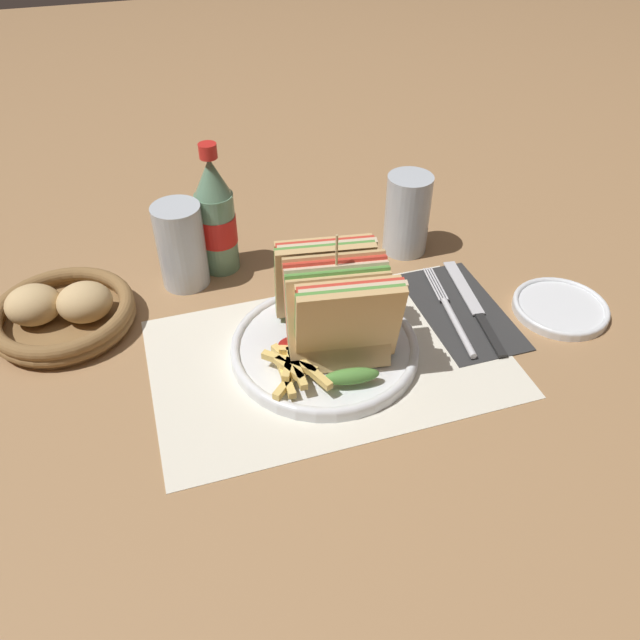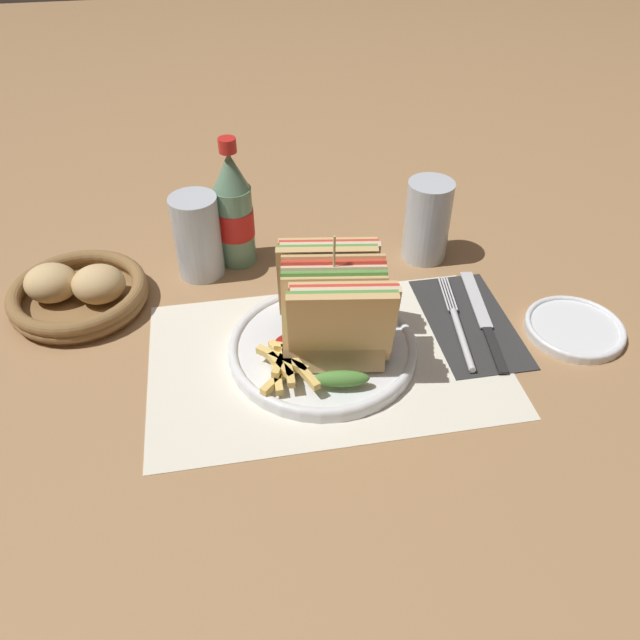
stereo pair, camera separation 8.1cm
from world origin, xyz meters
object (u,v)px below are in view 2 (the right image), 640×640
at_px(club_sandwich, 333,306).
at_px(coke_bottle_near, 234,212).
at_px(knife, 483,319).
at_px(glass_far, 198,241).
at_px(glass_near, 427,226).
at_px(plate_main, 323,347).
at_px(bread_basket, 78,293).
at_px(fork, 459,329).
at_px(side_saucer, 575,328).

height_order(club_sandwich, coke_bottle_near, coke_bottle_near).
xyz_separation_m(club_sandwich, knife, (0.22, 0.02, -0.07)).
bearing_deg(club_sandwich, glass_far, 127.08).
relative_size(glass_near, glass_far, 1.00).
height_order(plate_main, bread_basket, bread_basket).
relative_size(fork, coke_bottle_near, 0.99).
distance_m(fork, coke_bottle_near, 0.37).
bearing_deg(glass_near, club_sandwich, -132.93).
xyz_separation_m(glass_far, side_saucer, (0.49, -0.23, -0.05)).
xyz_separation_m(knife, side_saucer, (0.11, -0.04, 0.00)).
relative_size(coke_bottle_near, bread_basket, 1.05).
distance_m(coke_bottle_near, bread_basket, 0.25).
distance_m(club_sandwich, knife, 0.23).
bearing_deg(knife, glass_far, 161.27).
height_order(fork, knife, fork).
bearing_deg(club_sandwich, glass_near, 47.07).
distance_m(plate_main, side_saucer, 0.34).
relative_size(plate_main, club_sandwich, 1.25).
xyz_separation_m(plate_main, club_sandwich, (0.01, -0.00, 0.07)).
height_order(plate_main, glass_near, glass_near).
bearing_deg(bread_basket, plate_main, -26.27).
xyz_separation_m(glass_near, bread_basket, (-0.52, -0.04, -0.03)).
xyz_separation_m(plate_main, bread_basket, (-0.32, 0.16, 0.01)).
relative_size(glass_near, bread_basket, 0.67).
bearing_deg(club_sandwich, plate_main, 171.97).
xyz_separation_m(club_sandwich, bread_basket, (-0.34, 0.16, -0.06)).
height_order(glass_near, side_saucer, glass_near).
bearing_deg(coke_bottle_near, club_sandwich, -66.19).
distance_m(glass_near, side_saucer, 0.26).
distance_m(glass_far, side_saucer, 0.55).
distance_m(coke_bottle_near, glass_near, 0.29).
xyz_separation_m(plate_main, fork, (0.19, 0.01, -0.00)).
distance_m(coke_bottle_near, glass_far, 0.07).
bearing_deg(fork, coke_bottle_near, 148.58).
xyz_separation_m(fork, glass_near, (0.01, 0.19, 0.05)).
bearing_deg(knife, club_sandwich, -165.73).
height_order(knife, side_saucer, side_saucer).
relative_size(fork, glass_far, 1.56).
bearing_deg(knife, bread_basket, 173.96).
relative_size(plate_main, glass_near, 1.92).
relative_size(knife, glass_near, 1.70).
height_order(bread_basket, side_saucer, bread_basket).
relative_size(plate_main, glass_far, 1.92).
height_order(coke_bottle_near, glass_far, coke_bottle_near).
distance_m(plate_main, glass_near, 0.28).
relative_size(club_sandwich, bread_basket, 1.02).
bearing_deg(fork, plate_main, -170.25).
relative_size(fork, bread_basket, 1.04).
relative_size(club_sandwich, coke_bottle_near, 0.97).
bearing_deg(plate_main, club_sandwich, -8.03).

